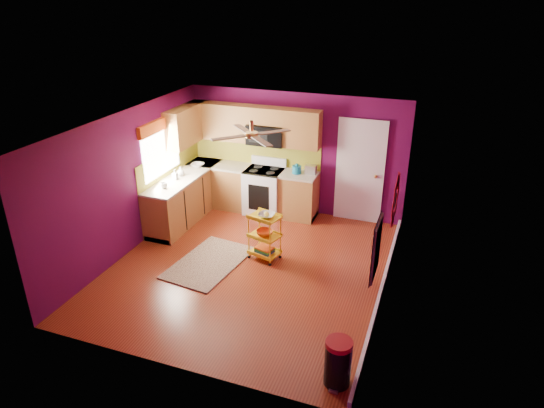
% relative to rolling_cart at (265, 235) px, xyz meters
% --- Properties ---
extents(ground, '(5.00, 5.00, 0.00)m').
position_rel_rolling_cart_xyz_m(ground, '(-0.14, -0.38, -0.47)').
color(ground, maroon).
rests_on(ground, ground).
extents(room_envelope, '(4.54, 5.04, 2.52)m').
position_rel_rolling_cart_xyz_m(room_envelope, '(-0.11, -0.38, 1.16)').
color(room_envelope, '#52093C').
rests_on(room_envelope, ground).
extents(lower_cabinets, '(2.81, 2.31, 0.94)m').
position_rel_rolling_cart_xyz_m(lower_cabinets, '(-1.48, 1.44, -0.04)').
color(lower_cabinets, brown).
rests_on(lower_cabinets, ground).
extents(electric_range, '(0.76, 0.66, 1.13)m').
position_rel_rolling_cart_xyz_m(electric_range, '(-0.69, 1.79, 0.01)').
color(electric_range, white).
rests_on(electric_range, ground).
extents(upper_cabinetry, '(2.80, 2.30, 1.26)m').
position_rel_rolling_cart_xyz_m(upper_cabinetry, '(-1.38, 1.79, 1.33)').
color(upper_cabinetry, brown).
rests_on(upper_cabinetry, ground).
extents(left_window, '(0.08, 1.35, 1.08)m').
position_rel_rolling_cart_xyz_m(left_window, '(-2.36, 0.67, 1.27)').
color(left_window, white).
rests_on(left_window, ground).
extents(panel_door, '(0.95, 0.11, 2.15)m').
position_rel_rolling_cart_xyz_m(panel_door, '(1.21, 2.09, 0.55)').
color(panel_door, white).
rests_on(panel_door, ground).
extents(right_wall_art, '(0.04, 2.74, 1.04)m').
position_rel_rolling_cart_xyz_m(right_wall_art, '(2.09, -0.72, 0.97)').
color(right_wall_art, black).
rests_on(right_wall_art, ground).
extents(ceiling_fan, '(1.01, 1.01, 0.26)m').
position_rel_rolling_cart_xyz_m(ceiling_fan, '(-0.14, -0.18, 1.82)').
color(ceiling_fan, '#BF8C3F').
rests_on(ceiling_fan, ground).
extents(shag_rug, '(1.17, 1.71, 0.02)m').
position_rel_rolling_cart_xyz_m(shag_rug, '(-0.85, -0.48, -0.46)').
color(shag_rug, '#331A11').
rests_on(shag_rug, ground).
extents(rolling_cart, '(0.59, 0.49, 0.92)m').
position_rel_rolling_cart_xyz_m(rolling_cart, '(0.00, 0.00, 0.00)').
color(rolling_cart, yellow).
rests_on(rolling_cart, ground).
extents(trash_can, '(0.33, 0.36, 0.62)m').
position_rel_rolling_cart_xyz_m(trash_can, '(1.85, -2.44, -0.16)').
color(trash_can, black).
rests_on(trash_can, ground).
extents(teal_kettle, '(0.18, 0.18, 0.21)m').
position_rel_rolling_cart_xyz_m(teal_kettle, '(-0.01, 1.84, 0.55)').
color(teal_kettle, '#147297').
rests_on(teal_kettle, lower_cabinets).
extents(toaster, '(0.22, 0.15, 0.18)m').
position_rel_rolling_cart_xyz_m(toaster, '(0.26, 1.91, 0.56)').
color(toaster, beige).
rests_on(toaster, lower_cabinets).
extents(soap_bottle_a, '(0.09, 0.09, 0.20)m').
position_rel_rolling_cart_xyz_m(soap_bottle_a, '(-2.13, 0.72, 0.57)').
color(soap_bottle_a, '#EA3F72').
rests_on(soap_bottle_a, lower_cabinets).
extents(soap_bottle_b, '(0.14, 0.14, 0.18)m').
position_rel_rolling_cart_xyz_m(soap_bottle_b, '(-2.13, 0.93, 0.56)').
color(soap_bottle_b, white).
rests_on(soap_bottle_b, lower_cabinets).
extents(counter_dish, '(0.26, 0.26, 0.06)m').
position_rel_rolling_cart_xyz_m(counter_dish, '(-2.07, 1.52, 0.50)').
color(counter_dish, white).
rests_on(counter_dish, lower_cabinets).
extents(counter_cup, '(0.14, 0.14, 0.11)m').
position_rel_rolling_cart_xyz_m(counter_cup, '(-2.10, 0.26, 0.52)').
color(counter_cup, white).
rests_on(counter_cup, lower_cabinets).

